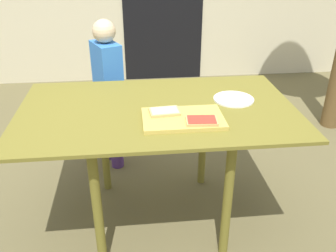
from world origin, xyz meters
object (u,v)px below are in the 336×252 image
object	(u,v)px
pizza_slice_near_right	(202,121)
child_left	(109,88)
pizza_slice_far_left	(165,112)
dining_table	(158,124)
cutting_board	(183,119)
plate_white_right	(234,99)

from	to	relation	value
pizza_slice_near_right	child_left	distance (m)	1.01
pizza_slice_far_left	dining_table	bearing A→B (deg)	104.50
pizza_slice_far_left	child_left	size ratio (longest dim) A/B	0.15
pizza_slice_near_right	cutting_board	bearing A→B (deg)	139.39
pizza_slice_near_right	child_left	world-z (taller)	child_left
dining_table	pizza_slice_near_right	bearing A→B (deg)	-49.71
dining_table	child_left	world-z (taller)	child_left
pizza_slice_far_left	child_left	world-z (taller)	child_left
cutting_board	child_left	world-z (taller)	child_left
plate_white_right	pizza_slice_near_right	bearing A→B (deg)	-129.18
cutting_board	child_left	distance (m)	0.92
pizza_slice_near_right	dining_table	bearing A→B (deg)	130.29
pizza_slice_near_right	plate_white_right	xyz separation A→B (m)	(0.23, 0.29, -0.02)
cutting_board	plate_white_right	size ratio (longest dim) A/B	1.79
dining_table	plate_white_right	xyz separation A→B (m)	(0.43, 0.06, 0.10)
dining_table	plate_white_right	world-z (taller)	plate_white_right
cutting_board	pizza_slice_far_left	size ratio (longest dim) A/B	2.54
child_left	pizza_slice_far_left	bearing A→B (deg)	-67.38
plate_white_right	pizza_slice_far_left	bearing A→B (deg)	-157.08
dining_table	plate_white_right	bearing A→B (deg)	8.14
plate_white_right	cutting_board	bearing A→B (deg)	-144.93
dining_table	cutting_board	distance (m)	0.22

